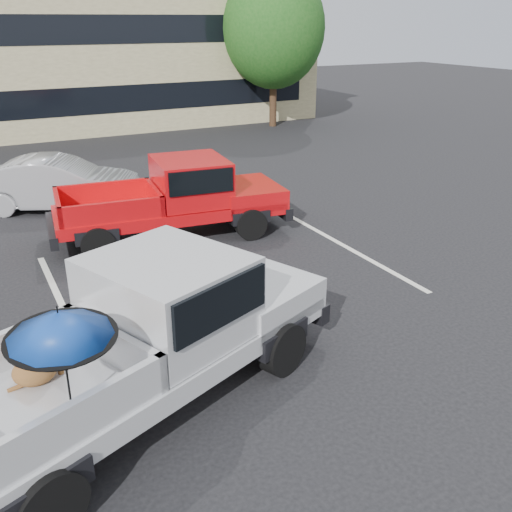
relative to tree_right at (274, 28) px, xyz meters
The scene contains 9 objects.
ground 18.83m from the tree_right, 119.36° to the right, with size 90.00×90.00×0.00m, color black.
stripe_left 18.91m from the tree_right, 130.60° to the right, with size 0.12×5.00×0.01m, color silver.
stripe_right 15.80m from the tree_right, 113.20° to the right, with size 0.12×5.00×0.01m, color silver.
motel_building 8.65m from the tree_right, 144.53° to the left, with size 20.40×8.40×6.30m.
tree_right is the anchor object (origin of this frame).
tree_back 8.55m from the tree_right, 110.56° to the left, with size 4.68×4.68×7.11m.
silver_pickup 20.73m from the tree_right, 123.49° to the right, with size 6.01×3.96×2.06m.
red_pickup 14.86m from the tree_right, 127.25° to the right, with size 5.45×2.42×1.74m.
silver_sedan 14.18m from the tree_right, 143.04° to the right, with size 1.43×4.11×1.35m, color #A4A6AB.
Camera 1 is at (-4.12, -7.23, 4.61)m, focal length 40.00 mm.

